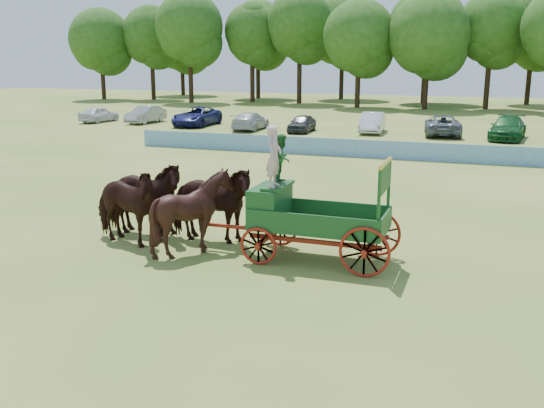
# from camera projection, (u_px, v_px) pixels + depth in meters

# --- Properties ---
(ground) EXTENTS (160.00, 160.00, 0.00)m
(ground) POSITION_uv_depth(u_px,v_px,m) (229.00, 241.00, 19.30)
(ground) COLOR #A4984A
(ground) RESTS_ON ground
(horse_lead_left) EXTENTS (3.17, 1.98, 2.49)m
(horse_lead_left) POSITION_uv_depth(u_px,v_px,m) (124.00, 206.00, 18.70)
(horse_lead_left) COLOR black
(horse_lead_left) RESTS_ON ground
(horse_lead_right) EXTENTS (3.05, 1.60, 2.49)m
(horse_lead_right) POSITION_uv_depth(u_px,v_px,m) (143.00, 198.00, 19.71)
(horse_lead_right) COLOR black
(horse_lead_right) RESTS_ON ground
(horse_wheel_left) EXTENTS (2.67, 2.49, 2.49)m
(horse_wheel_left) POSITION_uv_depth(u_px,v_px,m) (194.00, 212.00, 17.92)
(horse_wheel_left) COLOR black
(horse_wheel_left) RESTS_ON ground
(horse_wheel_right) EXTENTS (3.02, 1.51, 2.49)m
(horse_wheel_right) POSITION_uv_depth(u_px,v_px,m) (210.00, 204.00, 18.92)
(horse_wheel_right) COLOR black
(horse_wheel_right) RESTS_ON ground
(farm_dray) EXTENTS (6.00, 2.00, 3.88)m
(farm_dray) POSITION_uv_depth(u_px,v_px,m) (295.00, 204.00, 17.36)
(farm_dray) COLOR #9B2C0F
(farm_dray) RESTS_ON ground
(sponsor_banner) EXTENTS (26.00, 0.08, 1.05)m
(sponsor_banner) POSITION_uv_depth(u_px,v_px,m) (335.00, 147.00, 35.98)
(sponsor_banner) COLOR #1F68AB
(sponsor_banner) RESTS_ON ground
(parked_cars) EXTENTS (37.25, 6.78, 1.61)m
(parked_cars) POSITION_uv_depth(u_px,v_px,m) (299.00, 121.00, 48.75)
(parked_cars) COLOR silver
(parked_cars) RESTS_ON ground
(treeline) EXTENTS (87.71, 24.38, 14.53)m
(treeline) POSITION_uv_depth(u_px,v_px,m) (376.00, 30.00, 74.87)
(treeline) COLOR #382314
(treeline) RESTS_ON ground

